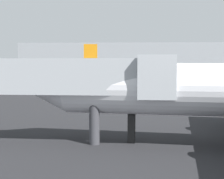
% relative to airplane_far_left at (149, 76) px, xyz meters
% --- Properties ---
extents(airplane_far_left, '(31.62, 22.37, 9.61)m').
position_rel_airplane_far_left_xyz_m(airplane_far_left, '(0.00, 0.00, 0.00)').
color(airplane_far_left, silver).
rests_on(airplane_far_left, ground_plane).
extents(jet_bridge, '(22.97, 3.39, 5.97)m').
position_rel_airplane_far_left_xyz_m(jet_bridge, '(-11.48, -44.43, 1.19)').
color(jet_bridge, '#B2B7BC').
rests_on(jet_bridge, ground_plane).
extents(terminal_building, '(82.17, 22.99, 13.45)m').
position_rel_airplane_far_left_xyz_m(terminal_building, '(-2.47, 62.53, 3.44)').
color(terminal_building, '#999EA3').
rests_on(terminal_building, ground_plane).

